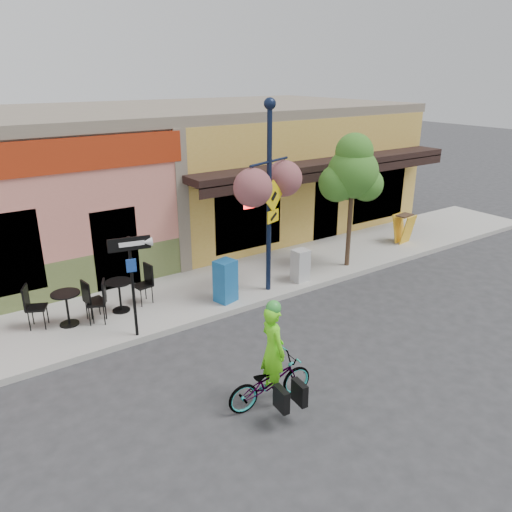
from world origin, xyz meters
The scene contains 14 objects.
ground centered at (0.00, 0.00, 0.00)m, with size 90.00×90.00×0.00m, color #2D2D30.
sidewalk centered at (0.00, 2.00, 0.07)m, with size 24.00×3.00×0.15m, color #9E9B93.
curb centered at (0.00, 0.55, 0.07)m, with size 24.00×0.12×0.15m, color #A8A59E.
building centered at (0.00, 7.50, 2.25)m, with size 18.20×8.20×4.50m, color #CB7464, non-canonical shape.
bicycle centered at (-2.51, -2.79, 0.44)m, with size 0.58×1.66×0.87m, color maroon.
cyclist_rider centered at (-2.46, -2.79, 0.83)m, with size 0.60×0.40×1.65m, color #67EF19.
lamp_post centered at (0.20, 1.00, 2.60)m, with size 1.56×0.63×4.90m, color #101932, non-canonical shape.
one_way_sign centered at (-3.62, 0.65, 1.29)m, with size 0.87×0.19×2.28m, color black, non-canonical shape.
cafe_set_left centered at (-4.71, 1.99, 0.67)m, with size 1.72×0.86×1.03m, color black, non-canonical shape.
cafe_set_right centered at (-3.48, 1.99, 0.66)m, with size 1.69×0.84×1.01m, color black, non-canonical shape.
newspaper_box_blue centered at (-1.10, 1.04, 0.69)m, with size 0.49×0.43×1.08m, color #1A5FA0, non-canonical shape.
newspaper_box_grey centered at (1.27, 0.97, 0.60)m, with size 0.42×0.38×0.90m, color #B9B9B9, non-canonical shape.
street_tree centered at (3.20, 1.10, 2.12)m, with size 1.54×1.54×3.93m, color #3D7A26, non-canonical shape.
sandwich_board centered at (6.26, 1.37, 0.64)m, with size 0.59×0.43×0.98m, color yellow, non-canonical shape.
Camera 1 is at (-6.99, -8.82, 5.60)m, focal length 35.00 mm.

